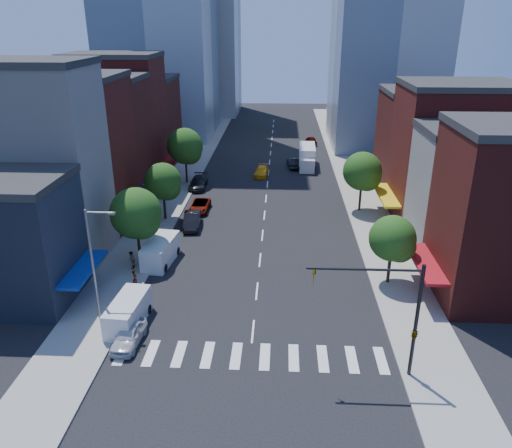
{
  "coord_description": "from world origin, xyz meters",
  "views": [
    {
      "loc": [
        1.85,
        -31.47,
        21.67
      ],
      "look_at": [
        -0.23,
        9.04,
        5.0
      ],
      "focal_mm": 35.0,
      "sensor_mm": 36.0,
      "label": 1
    }
  ],
  "objects": [
    {
      "name": "ground",
      "position": [
        0.0,
        0.0,
        0.0
      ],
      "size": [
        220.0,
        220.0,
        0.0
      ],
      "primitive_type": "plane",
      "color": "black",
      "rests_on": "ground"
    },
    {
      "name": "sidewalk_left",
      "position": [
        -12.5,
        40.0,
        0.07
      ],
      "size": [
        5.0,
        120.0,
        0.15
      ],
      "primitive_type": "cube",
      "color": "gray",
      "rests_on": "ground"
    },
    {
      "name": "sidewalk_right",
      "position": [
        12.5,
        40.0,
        0.07
      ],
      "size": [
        5.0,
        120.0,
        0.15
      ],
      "primitive_type": "cube",
      "color": "gray",
      "rests_on": "ground"
    },
    {
      "name": "crosswalk",
      "position": [
        0.0,
        -3.0,
        0.01
      ],
      "size": [
        19.0,
        3.0,
        0.01
      ],
      "primitive_type": "cube",
      "color": "silver",
      "rests_on": "ground"
    },
    {
      "name": "bldg_left_1",
      "position": [
        -21.0,
        12.0,
        9.0
      ],
      "size": [
        12.0,
        8.0,
        18.0
      ],
      "primitive_type": "cube",
      "color": "#B7B2A9",
      "rests_on": "ground"
    },
    {
      "name": "bldg_left_2",
      "position": [
        -21.0,
        20.5,
        8.0
      ],
      "size": [
        12.0,
        9.0,
        16.0
      ],
      "primitive_type": "cube",
      "color": "#5E1716",
      "rests_on": "ground"
    },
    {
      "name": "bldg_left_3",
      "position": [
        -21.0,
        29.0,
        7.5
      ],
      "size": [
        12.0,
        8.0,
        15.0
      ],
      "primitive_type": "cube",
      "color": "#501614",
      "rests_on": "ground"
    },
    {
      "name": "bldg_left_4",
      "position": [
        -21.0,
        37.5,
        8.5
      ],
      "size": [
        12.0,
        9.0,
        17.0
      ],
      "primitive_type": "cube",
      "color": "#5E1716",
      "rests_on": "ground"
    },
    {
      "name": "bldg_left_5",
      "position": [
        -21.0,
        47.0,
        6.5
      ],
      "size": [
        12.0,
        10.0,
        13.0
      ],
      "primitive_type": "cube",
      "color": "#501614",
      "rests_on": "ground"
    },
    {
      "name": "bldg_right_1",
      "position": [
        21.0,
        15.0,
        6.0
      ],
      "size": [
        12.0,
        8.0,
        12.0
      ],
      "primitive_type": "cube",
      "color": "#B7B2A9",
      "rests_on": "ground"
    },
    {
      "name": "bldg_right_2",
      "position": [
        21.0,
        24.0,
        7.5
      ],
      "size": [
        12.0,
        10.0,
        15.0
      ],
      "primitive_type": "cube",
      "color": "#5E1716",
      "rests_on": "ground"
    },
    {
      "name": "bldg_right_3",
      "position": [
        21.0,
        34.0,
        6.5
      ],
      "size": [
        12.0,
        10.0,
        13.0
      ],
      "primitive_type": "cube",
      "color": "#501614",
      "rests_on": "ground"
    },
    {
      "name": "traffic_signal",
      "position": [
        9.94,
        -4.5,
        4.16
      ],
      "size": [
        7.24,
        2.24,
        8.0
      ],
      "color": "black",
      "rests_on": "sidewalk_right"
    },
    {
      "name": "streetlight",
      "position": [
        -11.81,
        1.0,
        5.28
      ],
      "size": [
        2.25,
        0.25,
        9.0
      ],
      "color": "slate",
      "rests_on": "sidewalk_left"
    },
    {
      "name": "tree_left_near",
      "position": [
        -11.35,
        10.92,
        4.87
      ],
      "size": [
        4.8,
        4.8,
        7.3
      ],
      "color": "black",
      "rests_on": "sidewalk_left"
    },
    {
      "name": "tree_left_mid",
      "position": [
        -11.35,
        21.92,
        4.53
      ],
      "size": [
        4.2,
        4.2,
        6.65
      ],
      "color": "black",
      "rests_on": "sidewalk_left"
    },
    {
      "name": "tree_left_far",
      "position": [
        -11.35,
        35.92,
        5.2
      ],
      "size": [
        5.0,
        5.0,
        7.75
      ],
      "color": "black",
      "rests_on": "sidewalk_left"
    },
    {
      "name": "tree_right_near",
      "position": [
        11.65,
        7.92,
        4.19
      ],
      "size": [
        4.0,
        4.0,
        6.2
      ],
      "color": "black",
      "rests_on": "sidewalk_right"
    },
    {
      "name": "tree_right_far",
      "position": [
        11.65,
        25.92,
        4.86
      ],
      "size": [
        4.6,
        4.6,
        7.2
      ],
      "color": "black",
      "rests_on": "sidewalk_right"
    },
    {
      "name": "parked_car_front",
      "position": [
        -8.8,
        -2.0,
        0.71
      ],
      "size": [
        1.96,
        4.3,
        1.43
      ],
      "primitive_type": "imported",
      "rotation": [
        0.0,
        0.0,
        -0.07
      ],
      "color": "silver",
      "rests_on": "ground"
    },
    {
      "name": "parked_car_second",
      "position": [
        -7.97,
        19.92,
        0.82
      ],
      "size": [
        2.19,
        5.13,
        1.64
      ],
      "primitive_type": "imported",
      "rotation": [
        0.0,
        0.0,
        0.09
      ],
      "color": "black",
      "rests_on": "ground"
    },
    {
      "name": "parked_car_third",
      "position": [
        -7.92,
        25.01,
        0.67
      ],
      "size": [
        2.31,
        4.84,
        1.33
      ],
      "primitive_type": "imported",
      "rotation": [
        0.0,
        0.0,
        -0.02
      ],
      "color": "#999999",
      "rests_on": "ground"
    },
    {
      "name": "parked_car_rear",
      "position": [
        -9.5,
        33.9,
        0.78
      ],
      "size": [
        2.28,
        5.44,
        1.57
      ],
      "primitive_type": "imported",
      "rotation": [
        0.0,
        0.0,
        0.02
      ],
      "color": "black",
      "rests_on": "ground"
    },
    {
      "name": "cargo_van_near",
      "position": [
        -9.51,
        0.24,
        1.09
      ],
      "size": [
        2.45,
        5.3,
        2.2
      ],
      "rotation": [
        0.0,
        0.0,
        -0.08
      ],
      "color": "silver",
      "rests_on": "ground"
    },
    {
      "name": "cargo_van_far",
      "position": [
        -9.47,
        10.89,
        1.15
      ],
      "size": [
        2.82,
        5.67,
        2.32
      ],
      "rotation": [
        0.0,
        0.0,
        -0.12
      ],
      "color": "silver",
      "rests_on": "ground"
    },
    {
      "name": "taxi",
      "position": [
        -1.03,
        40.27,
        0.67
      ],
      "size": [
        2.24,
        4.75,
        1.34
      ],
      "primitive_type": "imported",
      "rotation": [
        0.0,
        0.0,
        -0.08
      ],
      "color": "#FFAE0D",
      "rests_on": "ground"
    },
    {
      "name": "traffic_car_oncoming",
      "position": [
        3.87,
        45.02,
        0.78
      ],
      "size": [
        2.24,
        4.9,
        1.56
      ],
      "primitive_type": "imported",
      "rotation": [
        0.0,
        0.0,
        3.27
      ],
      "color": "black",
      "rests_on": "ground"
    },
    {
      "name": "traffic_car_far",
      "position": [
        7.44,
        61.21,
        0.71
      ],
      "size": [
        2.16,
        4.36,
        1.43
      ],
      "primitive_type": "imported",
      "rotation": [
        0.0,
        0.0,
        3.26
      ],
      "color": "#999999",
      "rests_on": "ground"
    },
    {
      "name": "box_truck",
      "position": [
        5.93,
        45.38,
        1.56
      ],
      "size": [
        2.74,
        8.24,
        3.29
      ],
      "rotation": [
        0.0,
        0.0,
        -0.03
      ],
      "color": "silver",
      "rests_on": "ground"
    },
    {
      "name": "pedestrian_near",
      "position": [
        -10.5,
        5.81,
        0.99
      ],
      "size": [
        0.53,
        0.69,
        1.68
      ],
      "primitive_type": "imported",
      "rotation": [
        0.0,
        0.0,
        1.79
      ],
      "color": "#999999",
      "rests_on": "sidewalk_left"
    },
    {
      "name": "pedestrian_far",
      "position": [
        -11.85,
        9.38,
        0.99
      ],
      "size": [
        0.73,
        0.89,
        1.69
      ],
      "primitive_type": "imported",
      "rotation": [
        0.0,
        0.0,
        -1.45
      ],
      "color": "#999999",
      "rests_on": "sidewalk_left"
    }
  ]
}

